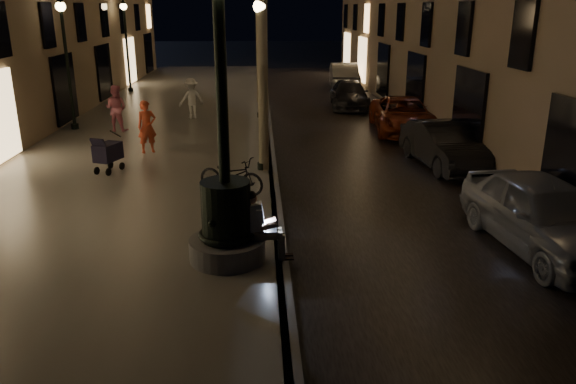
{
  "coord_description": "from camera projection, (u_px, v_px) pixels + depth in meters",
  "views": [
    {
      "loc": [
        -0.39,
        -7.53,
        4.64
      ],
      "look_at": [
        0.17,
        3.0,
        1.15
      ],
      "focal_mm": 35.0,
      "sensor_mm": 36.0,
      "label": 1
    }
  ],
  "objects": [
    {
      "name": "lamp_curb_a",
      "position": [
        261.0,
        61.0,
        15.17
      ],
      "size": [
        0.36,
        0.36,
        4.81
      ],
      "color": "black",
      "rests_on": "promenade"
    },
    {
      "name": "car_front",
      "position": [
        544.0,
        215.0,
        11.05
      ],
      "size": [
        2.18,
        4.54,
        1.5
      ],
      "primitive_type": "imported",
      "rotation": [
        0.0,
        0.0,
        0.1
      ],
      "color": "#9A9EA1",
      "rests_on": "ground"
    },
    {
      "name": "car_second",
      "position": [
        444.0,
        145.0,
        16.89
      ],
      "size": [
        1.83,
        4.21,
        1.35
      ],
      "primitive_type": "imported",
      "rotation": [
        0.0,
        0.0,
        0.1
      ],
      "color": "black",
      "rests_on": "ground"
    },
    {
      "name": "lamp_left_b",
      "position": [
        65.0,
        47.0,
        20.49
      ],
      "size": [
        0.36,
        0.36,
        4.81
      ],
      "color": "black",
      "rests_on": "promenade"
    },
    {
      "name": "pedestrian_white",
      "position": [
        191.0,
        98.0,
        23.26
      ],
      "size": [
        1.23,
        1.02,
        1.65
      ],
      "primitive_type": "imported",
      "rotation": [
        0.0,
        0.0,
        3.59
      ],
      "color": "silver",
      "rests_on": "promenade"
    },
    {
      "name": "car_rear",
      "position": [
        349.0,
        95.0,
        27.0
      ],
      "size": [
        2.08,
        4.38,
        1.23
      ],
      "primitive_type": "imported",
      "rotation": [
        0.0,
        0.0,
        -0.08
      ],
      "color": "#2B2A2F",
      "rests_on": "ground"
    },
    {
      "name": "car_fifth",
      "position": [
        344.0,
        76.0,
        33.26
      ],
      "size": [
        1.82,
        4.51,
        1.46
      ],
      "primitive_type": "imported",
      "rotation": [
        0.0,
        0.0,
        -0.06
      ],
      "color": "#A3A29E",
      "rests_on": "ground"
    },
    {
      "name": "stroller",
      "position": [
        108.0,
        152.0,
        15.66
      ],
      "size": [
        0.74,
        1.13,
        1.16
      ],
      "rotation": [
        0.0,
        0.0,
        -0.38
      ],
      "color": "black",
      "rests_on": "promenade"
    },
    {
      "name": "lamp_curb_c",
      "position": [
        259.0,
        34.0,
        30.33
      ],
      "size": [
        0.36,
        0.36,
        4.81
      ],
      "color": "black",
      "rests_on": "promenade"
    },
    {
      "name": "lamp_curb_b",
      "position": [
        259.0,
        43.0,
        22.75
      ],
      "size": [
        0.36,
        0.36,
        4.81
      ],
      "color": "black",
      "rests_on": "promenade"
    },
    {
      "name": "lamp_left_c",
      "position": [
        126.0,
        34.0,
        29.97
      ],
      "size": [
        0.36,
        0.36,
        4.81
      ],
      "color": "black",
      "rests_on": "promenade"
    },
    {
      "name": "pedestrian_red",
      "position": [
        147.0,
        127.0,
        17.75
      ],
      "size": [
        0.72,
        0.62,
        1.66
      ],
      "primitive_type": "imported",
      "rotation": [
        0.0,
        0.0,
        0.45
      ],
      "color": "#CD4529",
      "rests_on": "promenade"
    },
    {
      "name": "lamp_curb_d",
      "position": [
        258.0,
        29.0,
        37.92
      ],
      "size": [
        0.36,
        0.36,
        4.81
      ],
      "color": "black",
      "rests_on": "promenade"
    },
    {
      "name": "pedestrian_pink",
      "position": [
        116.0,
        108.0,
        20.83
      ],
      "size": [
        0.97,
        0.83,
        1.71
      ],
      "primitive_type": "imported",
      "rotation": [
        0.0,
        0.0,
        2.89
      ],
      "color": "pink",
      "rests_on": "promenade"
    },
    {
      "name": "curb_strip",
      "position": [
        268.0,
        124.0,
        22.8
      ],
      "size": [
        0.25,
        45.0,
        0.2
      ],
      "primitive_type": "cube",
      "color": "#59595B",
      "rests_on": "ground"
    },
    {
      "name": "promenade",
      "position": [
        169.0,
        125.0,
        22.6
      ],
      "size": [
        8.0,
        45.0,
        0.2
      ],
      "primitive_type": "cube",
      "color": "slate",
      "rests_on": "ground"
    },
    {
      "name": "fountain_lamppost",
      "position": [
        226.0,
        207.0,
        10.08
      ],
      "size": [
        1.4,
        1.4,
        5.21
      ],
      "color": "#59595B",
      "rests_on": "promenade"
    },
    {
      "name": "bicycle",
      "position": [
        231.0,
        175.0,
        13.94
      ],
      "size": [
        1.84,
        1.3,
        0.92
      ],
      "primitive_type": "imported",
      "rotation": [
        0.0,
        0.0,
        1.13
      ],
      "color": "black",
      "rests_on": "promenade"
    },
    {
      "name": "ground",
      "position": [
        268.0,
        127.0,
        22.83
      ],
      "size": [
        120.0,
        120.0,
        0.0
      ],
      "primitive_type": "plane",
      "color": "black",
      "rests_on": "ground"
    },
    {
      "name": "car_third",
      "position": [
        403.0,
        115.0,
        21.63
      ],
      "size": [
        2.6,
        4.94,
        1.32
      ],
      "primitive_type": "imported",
      "rotation": [
        0.0,
        0.0,
        -0.09
      ],
      "color": "#943212",
      "rests_on": "ground"
    },
    {
      "name": "seated_man_laptop",
      "position": [
        260.0,
        223.0,
        10.21
      ],
      "size": [
        0.95,
        0.32,
        1.32
      ],
      "color": "tan",
      "rests_on": "promenade"
    },
    {
      "name": "cobble_lane",
      "position": [
        341.0,
        126.0,
        22.98
      ],
      "size": [
        6.0,
        45.0,
        0.02
      ],
      "primitive_type": "cube",
      "color": "black",
      "rests_on": "ground"
    }
  ]
}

